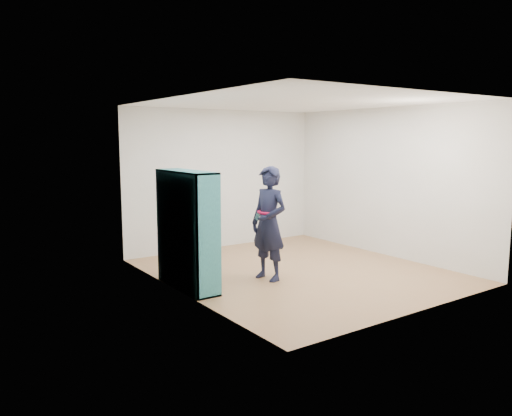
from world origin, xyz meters
TOP-DOWN VIEW (x-y plane):
  - floor at (0.00, 0.00)m, footprint 4.50×4.50m
  - ceiling at (0.00, 0.00)m, footprint 4.50×4.50m
  - wall_left at (-2.00, 0.00)m, footprint 0.02×4.50m
  - wall_right at (2.00, 0.00)m, footprint 0.02×4.50m
  - wall_back at (0.00, 2.25)m, footprint 4.00×0.02m
  - wall_front at (0.00, -2.25)m, footprint 4.00×0.02m
  - bookshelf at (-1.84, 0.21)m, footprint 0.36×1.22m
  - person at (-0.65, -0.09)m, footprint 0.51×0.67m
  - smartphone at (-0.80, -0.02)m, footprint 0.03×0.11m

SIDE VIEW (x-z plane):
  - floor at x=0.00m, z-range 0.00..0.00m
  - bookshelf at x=-1.84m, z-range -0.02..1.61m
  - person at x=-0.65m, z-range 0.00..1.67m
  - smartphone at x=-0.80m, z-range 0.88..1.01m
  - wall_left at x=-2.00m, z-range 0.00..2.60m
  - wall_right at x=2.00m, z-range 0.00..2.60m
  - wall_back at x=0.00m, z-range 0.00..2.60m
  - wall_front at x=0.00m, z-range 0.00..2.60m
  - ceiling at x=0.00m, z-range 2.60..2.60m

